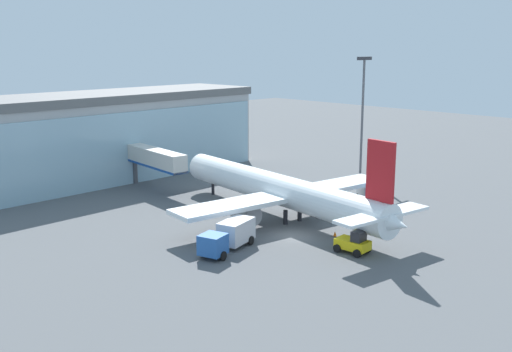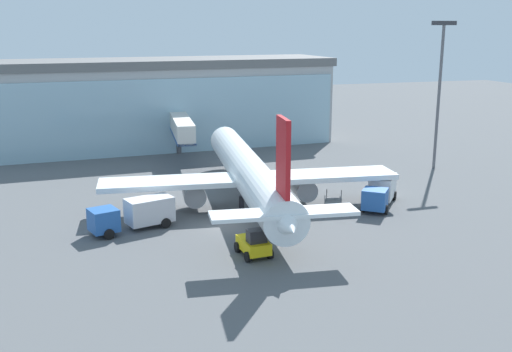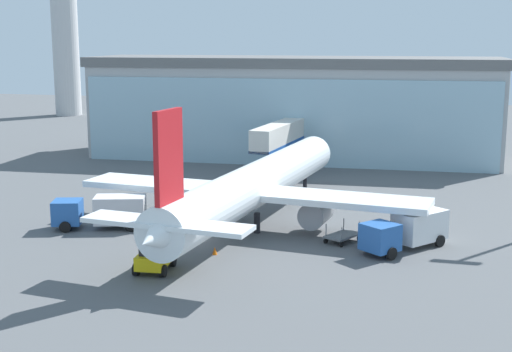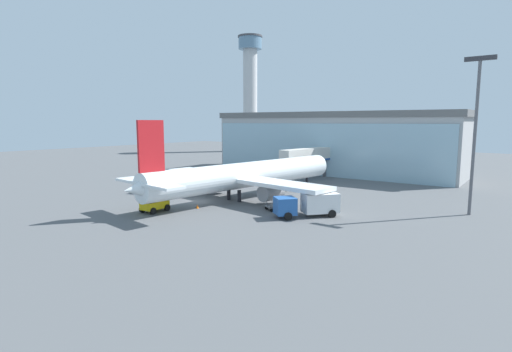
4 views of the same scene
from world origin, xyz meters
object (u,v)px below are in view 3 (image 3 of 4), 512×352
baggage_cart (343,236)px  pushback_tug (154,257)px  fuel_truck (407,230)px  safety_cone_nose (215,251)px  safety_cone_wingtip (423,229)px  jet_bridge (281,135)px  airplane (254,186)px  catering_truck (103,211)px

baggage_cart → pushback_tug: size_ratio=0.97×
fuel_truck → safety_cone_nose: size_ratio=12.88×
fuel_truck → pushback_tug: size_ratio=2.12×
baggage_cart → safety_cone_wingtip: bearing=155.6°
jet_bridge → airplane: (2.62, -21.98, -1.14)m
fuel_truck → safety_cone_nose: (-13.14, -4.80, -1.19)m
airplane → safety_cone_wingtip: 13.92m
safety_cone_nose → jet_bridge: bearing=93.7°
baggage_cart → safety_cone_wingtip: size_ratio=5.86×
baggage_cart → pushback_tug: 14.90m
fuel_truck → pushback_tug: bearing=-21.2°
airplane → pushback_tug: bearing=171.7°
safety_cone_nose → airplane: bearing=85.6°
safety_cone_nose → safety_cone_wingtip: bearing=34.7°
pushback_tug → safety_cone_nose: bearing=-36.2°
jet_bridge → fuel_truck: bearing=-144.1°
fuel_truck → baggage_cart: size_ratio=2.20×
pushback_tug → safety_cone_nose: 5.30m
pushback_tug → safety_cone_wingtip: size_ratio=6.07×
airplane → catering_truck: bearing=115.4°
jet_bridge → catering_truck: 27.56m
catering_truck → pushback_tug: size_ratio=2.29×
baggage_cart → pushback_tug: bearing=-20.0°
jet_bridge → fuel_truck: jet_bridge is taller
pushback_tug → airplane: bearing=-19.5°
jet_bridge → baggage_cart: 27.32m
baggage_cart → safety_cone_wingtip: baggage_cart is taller
airplane → baggage_cart: airplane is taller
jet_bridge → safety_cone_nose: jet_bridge is taller
safety_cone_wingtip → pushback_tug: bearing=-139.8°
pushback_tug → safety_cone_wingtip: (16.91, 14.30, -0.70)m
pushback_tug → fuel_truck: bearing=-64.4°
jet_bridge → baggage_cart: jet_bridge is taller
airplane → catering_truck: size_ratio=4.84×
airplane → catering_truck: (-11.49, -3.95, -1.83)m
safety_cone_nose → catering_truck: bearing=157.6°
catering_truck → pushback_tug: 12.07m
baggage_cart → safety_cone_nose: size_ratio=5.86×
catering_truck → safety_cone_wingtip: catering_truck is taller
safety_cone_wingtip → safety_cone_nose: bearing=-145.3°
safety_cone_nose → safety_cone_wingtip: 17.23m
airplane → safety_cone_wingtip: airplane is taller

